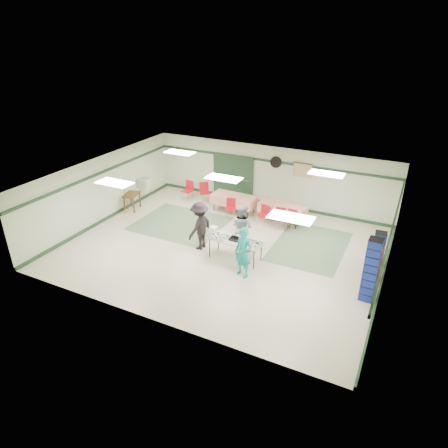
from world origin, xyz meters
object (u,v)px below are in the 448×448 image
at_px(dining_table_a, 282,209).
at_px(chair_c, 291,218).
at_px(crate_stack_red, 374,262).
at_px(crate_stack_blue_b, 371,270).
at_px(chair_loose_a, 204,190).
at_px(office_printer, 145,183).
at_px(volunteer_teal, 243,253).
at_px(broom, 126,197).
at_px(volunteer_grey, 242,227).
at_px(chair_loose_b, 188,188).
at_px(chair_b, 264,213).
at_px(crate_stack_blue_a, 378,249).
at_px(chair_a, 280,216).
at_px(printer_table, 132,196).
at_px(serving_table, 235,240).
at_px(volunteer_dark, 200,226).
at_px(chair_d, 231,206).
at_px(dining_table_b, 234,200).

xyz_separation_m(dining_table_a, chair_c, (0.57, -0.57, -0.05)).
xyz_separation_m(crate_stack_red, crate_stack_blue_b, (0.00, -1.21, 0.39)).
height_order(dining_table_a, chair_loose_a, chair_loose_a).
height_order(chair_c, office_printer, office_printer).
distance_m(volunteer_teal, broom, 7.01).
xyz_separation_m(volunteer_grey, chair_loose_b, (-4.10, 3.09, -0.28)).
bearing_deg(chair_b, chair_c, 9.65).
bearing_deg(crate_stack_red, crate_stack_blue_a, 90.00).
height_order(volunteer_teal, chair_loose_a, volunteer_teal).
xyz_separation_m(chair_a, chair_c, (0.46, 0.00, 0.00)).
distance_m(volunteer_grey, printer_table, 5.86).
xyz_separation_m(chair_a, office_printer, (-6.42, -0.20, 0.42)).
bearing_deg(chair_a, serving_table, -106.45).
relative_size(office_printer, broom, 0.35).
bearing_deg(office_printer, dining_table_a, 9.33).
bearing_deg(crate_stack_blue_b, volunteer_dark, 175.13).
xyz_separation_m(crate_stack_blue_a, office_printer, (-10.30, 1.03, 0.33)).
bearing_deg(serving_table, chair_a, 80.94).
relative_size(volunteer_dark, chair_b, 2.15).
distance_m(serving_table, crate_stack_red, 4.52).
relative_size(volunteer_grey, crate_stack_blue_a, 1.42).
xyz_separation_m(chair_a, chair_d, (-2.18, -0.00, 0.00)).
relative_size(chair_b, chair_loose_a, 0.92).
height_order(chair_c, crate_stack_blue_b, crate_stack_blue_b).
relative_size(serving_table, crate_stack_red, 1.60).
height_order(chair_b, chair_loose_a, chair_loose_a).
relative_size(serving_table, chair_b, 2.35).
distance_m(dining_table_b, crate_stack_red, 6.76).
bearing_deg(chair_loose_a, dining_table_a, -43.89).
distance_m(serving_table, crate_stack_blue_a, 4.79).
bearing_deg(crate_stack_blue_a, volunteer_grey, -167.53).
relative_size(chair_d, chair_loose_a, 0.94).
height_order(volunteer_teal, chair_loose_b, volunteer_teal).
bearing_deg(chair_b, dining_table_a, 54.37).
bearing_deg(volunteer_dark, broom, -100.02).
bearing_deg(volunteer_teal, chair_b, 116.03).
bearing_deg(volunteer_teal, crate_stack_red, 38.44).
distance_m(dining_table_a, crate_stack_red, 4.84).
distance_m(chair_d, chair_loose_a, 2.11).
relative_size(dining_table_b, chair_b, 2.39).
relative_size(volunteer_dark, chair_loose_b, 1.91).
height_order(serving_table, office_printer, office_printer).
bearing_deg(crate_stack_blue_a, volunteer_dark, -164.35).
relative_size(chair_c, crate_stack_blue_b, 0.42).
bearing_deg(chair_d, chair_loose_b, 147.80).
bearing_deg(chair_d, crate_stack_red, -33.50).
bearing_deg(serving_table, dining_table_b, 117.36).
relative_size(dining_table_a, chair_loose_b, 2.16).
bearing_deg(chair_loose_b, volunteer_grey, -27.76).
height_order(chair_d, crate_stack_red, crate_stack_red).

